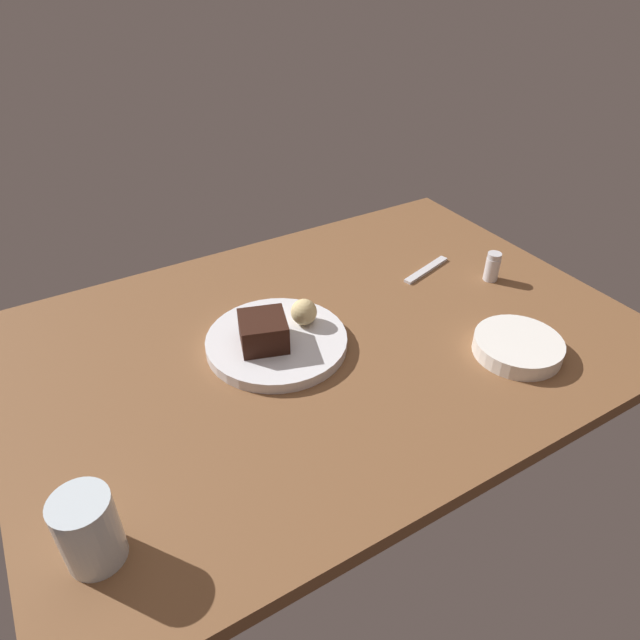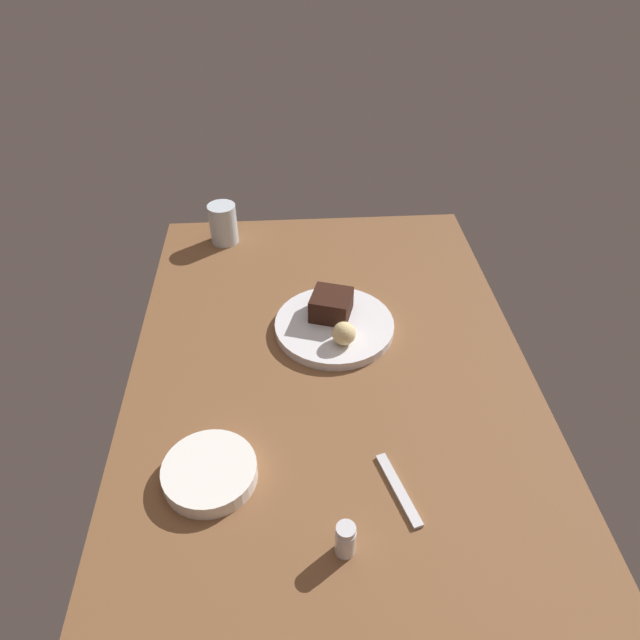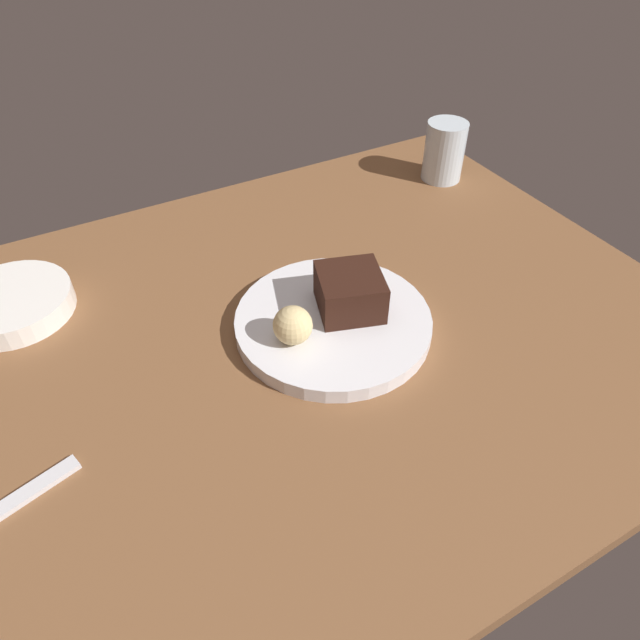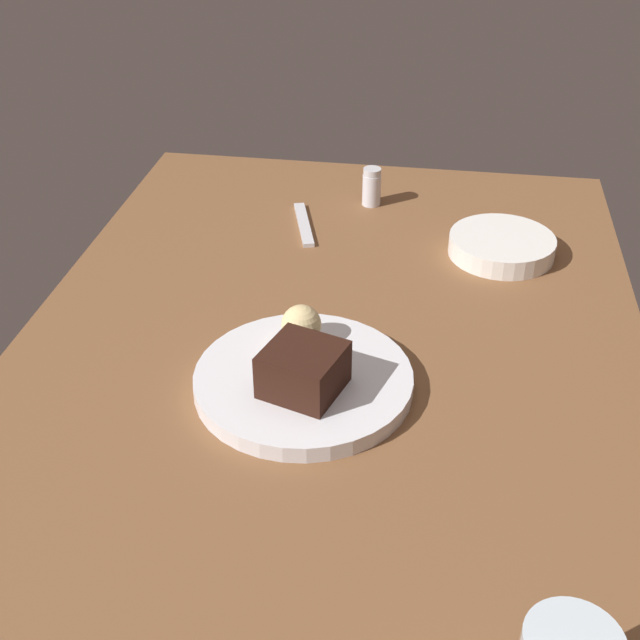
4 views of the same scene
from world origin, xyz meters
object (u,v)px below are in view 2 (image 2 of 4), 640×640
(salt_shaker, at_px, (345,540))
(side_bowl, at_px, (210,472))
(dessert_spoon, at_px, (399,489))
(dessert_plate, at_px, (334,326))
(chocolate_cake_slice, at_px, (331,305))
(bread_roll, at_px, (344,333))
(water_glass, at_px, (223,224))

(salt_shaker, relative_size, side_bowl, 0.41)
(side_bowl, bearing_deg, salt_shaker, -124.04)
(salt_shaker, distance_m, dessert_spoon, 0.15)
(dessert_plate, distance_m, side_bowl, 0.45)
(chocolate_cake_slice, height_order, bread_roll, chocolate_cake_slice)
(salt_shaker, relative_size, dessert_spoon, 0.45)
(bread_roll, bearing_deg, water_glass, 31.52)
(dessert_plate, distance_m, dessert_spoon, 0.43)
(dessert_plate, relative_size, chocolate_cake_slice, 3.12)
(salt_shaker, xyz_separation_m, water_glass, (0.92, 0.24, 0.02))
(chocolate_cake_slice, relative_size, side_bowl, 0.53)
(bread_roll, relative_size, side_bowl, 0.31)
(dessert_plate, height_order, side_bowl, side_bowl)
(bread_roll, height_order, side_bowl, bread_roll)
(bread_roll, distance_m, side_bowl, 0.41)
(chocolate_cake_slice, xyz_separation_m, salt_shaker, (-0.56, 0.02, -0.02))
(dessert_plate, distance_m, water_glass, 0.48)
(dessert_plate, relative_size, water_glass, 2.45)
(chocolate_cake_slice, xyz_separation_m, side_bowl, (-0.41, 0.24, -0.03))
(chocolate_cake_slice, height_order, water_glass, water_glass)
(chocolate_cake_slice, distance_m, bread_roll, 0.10)
(chocolate_cake_slice, height_order, salt_shaker, chocolate_cake_slice)
(dessert_plate, height_order, bread_roll, bread_roll)
(bread_roll, relative_size, salt_shaker, 0.77)
(dessert_plate, bearing_deg, dessert_spoon, -170.20)
(dessert_plate, xyz_separation_m, chocolate_cake_slice, (0.03, 0.01, 0.04))
(dessert_plate, relative_size, side_bowl, 1.64)
(chocolate_cake_slice, xyz_separation_m, dessert_spoon, (-0.46, -0.08, -0.05))
(dessert_plate, bearing_deg, salt_shaker, 176.90)
(dessert_plate, distance_m, salt_shaker, 0.53)
(salt_shaker, height_order, side_bowl, salt_shaker)
(dessert_plate, relative_size, salt_shaker, 4.03)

